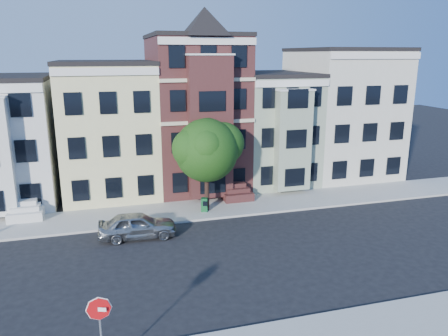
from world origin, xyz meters
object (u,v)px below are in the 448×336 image
object	(u,v)px
street_tree	(207,155)
parked_car	(137,225)
newspaper_box	(204,205)
stop_sign	(101,329)

from	to	relation	value
street_tree	parked_car	size ratio (longest dim) A/B	1.73
street_tree	parked_car	xyz separation A→B (m)	(-5.09, -3.18, -3.35)
street_tree	newspaper_box	size ratio (longest dim) A/B	8.24
parked_car	newspaper_box	xyz separation A→B (m)	(4.84, 2.95, -0.15)
street_tree	stop_sign	distance (m)	16.49
parked_car	stop_sign	world-z (taller)	stop_sign
street_tree	newspaper_box	world-z (taller)	street_tree
parked_car	newspaper_box	distance (m)	5.67
newspaper_box	stop_sign	bearing A→B (deg)	-97.22
street_tree	stop_sign	size ratio (longest dim) A/B	2.52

